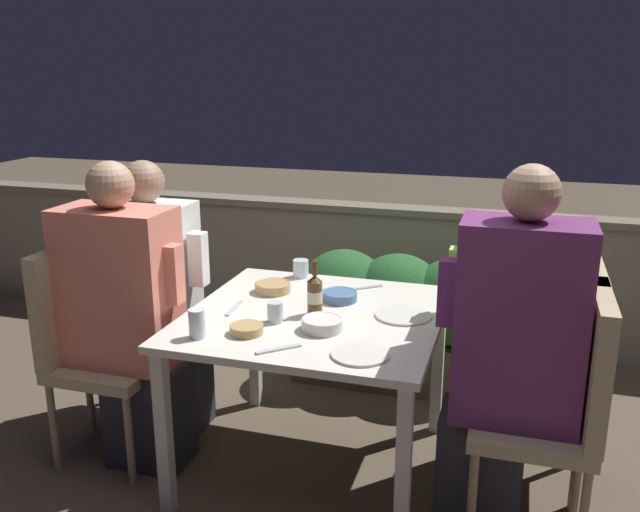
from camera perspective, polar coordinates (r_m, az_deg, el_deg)
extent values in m
plane|color=brown|center=(3.06, -0.43, -17.30)|extent=(16.00, 16.00, 0.00)
cube|color=gray|center=(4.27, 5.81, -1.56)|extent=(9.00, 0.14, 0.79)
cube|color=#706656|center=(4.17, 5.97, 3.92)|extent=(9.00, 0.18, 0.04)
cube|color=silver|center=(2.74, -0.46, -5.14)|extent=(1.01, 1.00, 0.03)
cube|color=silver|center=(2.69, -13.01, -14.36)|extent=(0.05, 0.05, 0.68)
cube|color=silver|center=(2.42, 7.02, -17.80)|extent=(0.05, 0.05, 0.68)
cube|color=silver|center=(3.41, -5.51, -7.25)|extent=(0.05, 0.05, 0.68)
cube|color=silver|center=(3.20, 9.89, -9.03)|extent=(0.05, 0.05, 0.68)
cube|color=brown|center=(3.73, 6.43, -8.50)|extent=(1.08, 0.36, 0.28)
ellipsoid|color=#235628|center=(3.66, 2.02, -3.03)|extent=(0.49, 0.47, 0.46)
ellipsoid|color=#235628|center=(3.60, 6.60, -3.46)|extent=(0.49, 0.47, 0.46)
ellipsoid|color=#235628|center=(3.56, 11.32, -3.88)|extent=(0.49, 0.47, 0.46)
cube|color=tan|center=(3.07, -17.15, -8.75)|extent=(0.42, 0.42, 0.05)
cube|color=tan|center=(3.08, -20.46, -3.60)|extent=(0.06, 0.42, 0.49)
cylinder|color=#9E8966|center=(3.14, -21.51, -13.23)|extent=(0.03, 0.03, 0.41)
cylinder|color=#9E8966|center=(2.95, -15.74, -14.71)|extent=(0.03, 0.03, 0.41)
cylinder|color=#9E8966|center=(3.40, -17.72, -10.58)|extent=(0.03, 0.03, 0.41)
cylinder|color=#9E8966|center=(3.22, -12.24, -11.70)|extent=(0.03, 0.03, 0.41)
cube|color=#282833|center=(3.07, -14.13, -12.69)|extent=(0.33, 0.23, 0.46)
cube|color=#E07A66|center=(2.91, -16.57, -2.55)|extent=(0.47, 0.26, 0.66)
cube|color=#E07A66|center=(2.76, -12.34, -1.51)|extent=(0.07, 0.07, 0.24)
sphere|color=tan|center=(2.81, -17.26, 5.76)|extent=(0.19, 0.19, 0.19)
cube|color=tan|center=(3.32, -14.82, -6.63)|extent=(0.42, 0.42, 0.05)
cube|color=tan|center=(3.33, -17.89, -1.89)|extent=(0.06, 0.42, 0.49)
cylinder|color=#9E8966|center=(3.38, -18.86, -10.86)|extent=(0.03, 0.03, 0.41)
cylinder|color=#9E8966|center=(3.19, -13.40, -12.03)|extent=(0.03, 0.03, 0.41)
cylinder|color=#9E8966|center=(3.64, -15.54, -8.53)|extent=(0.03, 0.03, 0.41)
cylinder|color=#9E8966|center=(3.47, -10.38, -9.43)|extent=(0.03, 0.03, 0.41)
cube|color=#282833|center=(3.33, -12.03, -10.26)|extent=(0.28, 0.23, 0.46)
cube|color=white|center=(3.18, -14.17, -1.18)|extent=(0.41, 0.26, 0.62)
cube|color=white|center=(3.04, -10.21, -0.25)|extent=(0.07, 0.07, 0.24)
sphere|color=#99755B|center=(3.09, -14.68, 6.07)|extent=(0.19, 0.19, 0.19)
cube|color=tan|center=(2.60, 17.42, -13.49)|extent=(0.42, 0.42, 0.05)
cube|color=tan|center=(2.50, 22.26, -8.35)|extent=(0.06, 0.42, 0.49)
cylinder|color=#9E8966|center=(2.57, 12.66, -19.56)|extent=(0.03, 0.03, 0.41)
cylinder|color=#9E8966|center=(2.87, 13.28, -15.41)|extent=(0.03, 0.03, 0.41)
cylinder|color=#9E8966|center=(2.88, 20.79, -15.95)|extent=(0.03, 0.03, 0.41)
cube|color=#282833|center=(2.70, 13.29, -16.95)|extent=(0.30, 0.23, 0.46)
cube|color=#6B2D66|center=(2.44, 16.52, -5.43)|extent=(0.43, 0.26, 0.72)
cube|color=#6B2D66|center=(2.42, 10.75, -3.03)|extent=(0.07, 0.07, 0.24)
sphere|color=tan|center=(2.32, 17.40, 5.11)|extent=(0.19, 0.19, 0.19)
cube|color=tan|center=(2.87, 17.47, -10.58)|extent=(0.42, 0.42, 0.05)
cube|color=tan|center=(2.78, 21.80, -5.85)|extent=(0.06, 0.42, 0.49)
cylinder|color=#9E8966|center=(2.82, 13.23, -16.05)|extent=(0.03, 0.03, 0.41)
cylinder|color=#9E8966|center=(2.83, 20.90, -16.59)|extent=(0.03, 0.03, 0.41)
cylinder|color=#9E8966|center=(3.13, 13.72, -12.60)|extent=(0.03, 0.03, 0.41)
cylinder|color=#9E8966|center=(3.15, 20.52, -13.09)|extent=(0.03, 0.03, 0.41)
cube|color=#282833|center=(2.96, 13.76, -13.83)|extent=(0.29, 0.23, 0.46)
cube|color=#8CCC4C|center=(2.73, 16.62, -3.80)|extent=(0.42, 0.26, 0.66)
cube|color=#8CCC4C|center=(2.72, 11.49, -1.80)|extent=(0.07, 0.07, 0.24)
sphere|color=beige|center=(2.63, 17.35, 4.95)|extent=(0.19, 0.19, 0.19)
cylinder|color=brown|center=(2.70, -0.44, -3.58)|extent=(0.06, 0.06, 0.14)
cylinder|color=beige|center=(2.70, -0.44, -3.44)|extent=(0.06, 0.06, 0.05)
cone|color=brown|center=(2.67, -0.45, -1.90)|extent=(0.06, 0.06, 0.03)
cylinder|color=brown|center=(2.66, -0.45, -1.02)|extent=(0.02, 0.02, 0.06)
cylinder|color=silver|center=(2.72, 7.05, -4.97)|extent=(0.23, 0.23, 0.01)
cylinder|color=silver|center=(2.36, 3.41, -8.26)|extent=(0.20, 0.20, 0.01)
cylinder|color=#4C709E|center=(2.87, 1.64, -3.40)|extent=(0.15, 0.15, 0.04)
torus|color=#4C709E|center=(2.87, 1.64, -3.11)|extent=(0.15, 0.15, 0.01)
cylinder|color=silver|center=(2.56, 0.17, -5.78)|extent=(0.16, 0.16, 0.05)
torus|color=silver|center=(2.55, 0.17, -5.38)|extent=(0.16, 0.16, 0.01)
cylinder|color=tan|center=(2.99, -4.01, -2.65)|extent=(0.16, 0.16, 0.04)
torus|color=tan|center=(2.98, -4.02, -2.35)|extent=(0.16, 0.16, 0.01)
cylinder|color=tan|center=(2.55, -6.21, -6.16)|extent=(0.13, 0.13, 0.03)
torus|color=tan|center=(2.54, -6.22, -5.89)|extent=(0.13, 0.13, 0.01)
cylinder|color=silver|center=(2.64, -3.80, -4.73)|extent=(0.06, 0.06, 0.08)
cylinder|color=silver|center=(2.52, -10.32, -5.62)|extent=(0.06, 0.06, 0.11)
cylinder|color=silver|center=(3.18, -1.63, -1.06)|extent=(0.07, 0.07, 0.08)
cube|color=silver|center=(2.80, -7.23, -4.38)|extent=(0.03, 0.17, 0.01)
cube|color=silver|center=(3.04, 3.78, -2.67)|extent=(0.15, 0.12, 0.01)
cube|color=silver|center=(2.40, -3.52, -7.83)|extent=(0.14, 0.13, 0.01)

